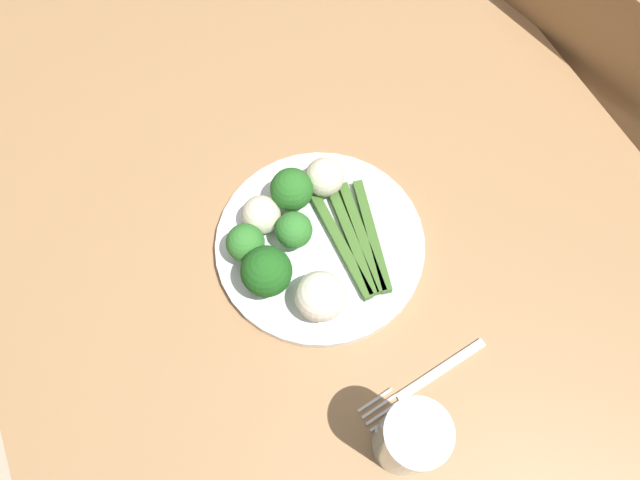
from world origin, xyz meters
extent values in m
cube|color=#B7A88E|center=(0.00, 0.00, -0.01)|extent=(6.00, 6.00, 0.02)
cube|color=#9E754C|center=(0.00, 0.00, 0.72)|extent=(1.11, 0.85, 0.04)
cylinder|color=#9E754C|center=(-0.50, -0.37, 0.35)|extent=(0.07, 0.07, 0.70)
cylinder|color=#9E754C|center=(0.50, -0.37, 0.35)|extent=(0.07, 0.07, 0.70)
cylinder|color=#9E754C|center=(0.50, 0.37, 0.35)|extent=(0.07, 0.07, 0.70)
cube|color=#9E754C|center=(0.06, -0.65, 0.46)|extent=(0.48, 0.48, 0.02)
cube|color=#9E754C|center=(0.02, -0.47, 0.67)|extent=(0.38, 0.12, 0.40)
cylinder|color=#9E754C|center=(0.27, -0.77, 0.23)|extent=(0.04, 0.04, 0.45)
cylinder|color=#9E754C|center=(-0.14, -0.52, 0.23)|extent=(0.04, 0.04, 0.45)
cylinder|color=#9E754C|center=(0.19, -0.44, 0.23)|extent=(0.04, 0.04, 0.45)
cylinder|color=white|center=(-0.06, 0.02, 0.75)|extent=(0.26, 0.26, 0.01)
cube|color=#3D6626|center=(-0.08, -0.04, 0.76)|extent=(0.15, 0.05, 0.01)
cube|color=#3D6626|center=(-0.08, -0.03, 0.76)|extent=(0.15, 0.03, 0.01)
cube|color=#3D6626|center=(-0.08, -0.01, 0.76)|extent=(0.15, 0.03, 0.01)
cube|color=#3D6626|center=(-0.08, 0.00, 0.76)|extent=(0.15, 0.01, 0.01)
cylinder|color=#568E33|center=(0.00, 0.03, 0.77)|extent=(0.02, 0.02, 0.02)
sphere|color=#286B23|center=(0.00, 0.03, 0.79)|extent=(0.05, 0.05, 0.05)
cylinder|color=#4C7F2B|center=(-0.09, 0.10, 0.77)|extent=(0.02, 0.02, 0.02)
sphere|color=#1E5B1C|center=(-0.09, 0.10, 0.80)|extent=(0.06, 0.06, 0.06)
cylinder|color=#609E3D|center=(-0.05, 0.05, 0.76)|extent=(0.02, 0.02, 0.02)
sphere|color=#337A2D|center=(-0.05, 0.05, 0.79)|extent=(0.04, 0.04, 0.04)
cylinder|color=#609E3D|center=(-0.04, 0.10, 0.76)|extent=(0.02, 0.02, 0.02)
sphere|color=#337A2D|center=(-0.04, 0.10, 0.79)|extent=(0.05, 0.05, 0.05)
sphere|color=white|center=(-0.13, 0.05, 0.79)|extent=(0.06, 0.06, 0.06)
sphere|color=beige|center=(-0.01, 0.07, 0.78)|extent=(0.05, 0.05, 0.05)
sphere|color=beige|center=(0.01, -0.02, 0.78)|extent=(0.05, 0.05, 0.05)
cube|color=silver|center=(-0.26, -0.04, 0.74)|extent=(0.02, 0.12, 0.00)
cube|color=silver|center=(-0.26, 0.04, 0.74)|extent=(0.01, 0.05, 0.00)
cube|color=silver|center=(-0.26, 0.04, 0.74)|extent=(0.01, 0.05, 0.00)
cube|color=silver|center=(-0.27, 0.04, 0.74)|extent=(0.01, 0.05, 0.00)
cube|color=silver|center=(-0.28, 0.04, 0.74)|extent=(0.01, 0.05, 0.00)
cylinder|color=silver|center=(-0.31, 0.04, 0.80)|extent=(0.06, 0.06, 0.13)
camera|label=1|loc=(-0.32, 0.14, 1.40)|focal=32.25mm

